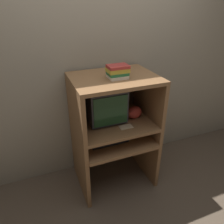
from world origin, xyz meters
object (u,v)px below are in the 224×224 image
at_px(keyboard, 109,142).
at_px(book_stack, 118,72).
at_px(crt_monitor, 104,103).
at_px(snack_bag, 134,112).
at_px(mouse, 130,136).

relative_size(keyboard, book_stack, 2.04).
height_order(crt_monitor, snack_bag, crt_monitor).
xyz_separation_m(keyboard, mouse, (0.26, 0.01, 0.00)).
relative_size(keyboard, snack_bag, 2.39).
xyz_separation_m(mouse, snack_bag, (0.07, 0.08, 0.24)).
bearing_deg(book_stack, keyboard, -158.59).
xyz_separation_m(mouse, book_stack, (-0.15, 0.04, 0.74)).
distance_m(crt_monitor, book_stack, 0.41).
bearing_deg(snack_bag, mouse, -133.90).
bearing_deg(book_stack, mouse, -14.30).
height_order(keyboard, mouse, mouse).
relative_size(snack_bag, book_stack, 0.85).
distance_m(crt_monitor, snack_bag, 0.35).
relative_size(crt_monitor, book_stack, 2.06).
xyz_separation_m(crt_monitor, snack_bag, (0.31, -0.10, -0.12)).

